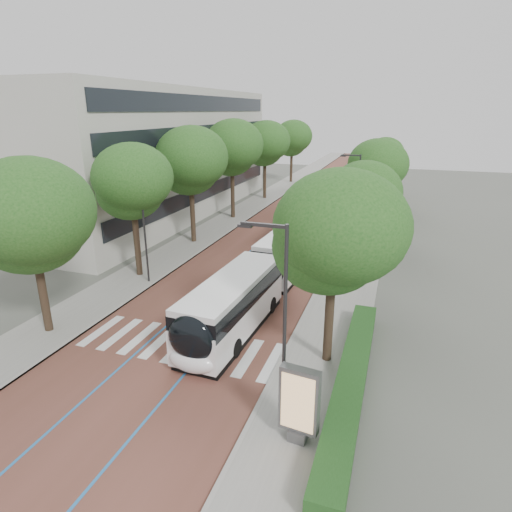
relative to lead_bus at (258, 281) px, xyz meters
The scene contains 21 objects.
ground 7.66m from the lead_bus, 109.34° to the right, with size 160.00×160.00×0.00m, color #51544C.
road 33.07m from the lead_bus, 94.30° to the left, with size 11.00×140.00×0.02m, color brown.
sidewalk_left 34.45m from the lead_bus, 106.85° to the left, with size 4.00×140.00×0.12m, color gray.
sidewalk_right 33.36m from the lead_bus, 81.33° to the left, with size 4.00×140.00×0.12m, color gray.
kerb_left 33.95m from the lead_bus, 103.78° to the left, with size 0.20×140.00×0.14m, color gray.
kerb_right 33.12m from the lead_bus, 84.59° to the left, with size 0.20×140.00×0.14m, color gray.
zebra_crossing 6.67m from the lead_bus, 110.60° to the right, with size 10.55×3.60×0.01m.
lane_line_left 33.23m from the lead_bus, 97.06° to the left, with size 0.12×126.00×0.01m, color #2268AB.
lane_line_right 32.99m from the lead_bus, 91.53° to the left, with size 0.12×126.00×0.01m, color #2268AB.
office_building 30.81m from the lead_bus, 136.35° to the left, with size 18.11×40.00×14.00m.
hedge 9.74m from the lead_bus, 46.84° to the right, with size 1.20×14.00×0.80m, color #1C4417.
streetlight_near 11.34m from the lead_bus, 67.63° to the right, with size 1.82×0.20×8.00m.
streetlight_far 15.83m from the lead_bus, 74.51° to the left, with size 1.82×0.20×8.00m.
lamp_post_left 8.98m from the lead_bus, behind, with size 0.14×0.14×8.00m, color #2B2B2E.
trees_left 21.56m from the lead_bus, 118.56° to the left, with size 6.46×61.31×10.33m.
trees_right 14.26m from the lead_bus, 67.37° to the left, with size 6.01×47.43×8.88m.
lead_bus is the anchor object (origin of this frame).
bus_queued_0 15.75m from the lead_bus, 91.59° to the left, with size 2.76×12.44×3.20m.
bus_queued_1 29.88m from the lead_bus, 91.05° to the left, with size 3.24×12.52×3.20m.
bus_queued_2 43.06m from the lead_bus, 90.00° to the left, with size 3.28×12.53×3.20m.
ad_panel 12.02m from the lead_bus, 64.69° to the right, with size 1.50×0.64×3.05m.
Camera 1 is at (10.23, -16.46, 11.73)m, focal length 30.00 mm.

